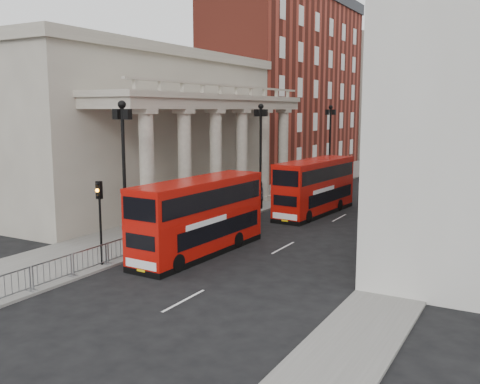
{
  "coord_description": "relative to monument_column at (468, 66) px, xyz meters",
  "views": [
    {
      "loc": [
        18.56,
        -17.63,
        7.93
      ],
      "look_at": [
        2.14,
        11.75,
        2.76
      ],
      "focal_mm": 40.0,
      "sensor_mm": 36.0,
      "label": 1
    }
  ],
  "objects": [
    {
      "name": "ground",
      "position": [
        -6.0,
        -92.0,
        -15.98
      ],
      "size": [
        260.0,
        260.0,
        0.0
      ],
      "primitive_type": "plane",
      "color": "black",
      "rests_on": "ground"
    },
    {
      "name": "sidewalk_west",
      "position": [
        -9.0,
        -62.0,
        -15.92
      ],
      "size": [
        6.0,
        140.0,
        0.12
      ],
      "primitive_type": "cube",
      "color": "slate",
      "rests_on": "ground"
    },
    {
      "name": "sidewalk_east",
      "position": [
        7.5,
        -62.0,
        -15.92
      ],
      "size": [
        3.0,
        140.0,
        0.12
      ],
      "primitive_type": "cube",
      "color": "slate",
      "rests_on": "ground"
    },
    {
      "name": "kerb",
      "position": [
        -6.05,
        -62.0,
        -15.91
      ],
      "size": [
        0.2,
        140.0,
        0.14
      ],
      "primitive_type": "cube",
      "color": "slate",
      "rests_on": "ground"
    },
    {
      "name": "portico_building",
      "position": [
        -16.5,
        -74.0,
        -9.98
      ],
      "size": [
        9.0,
        28.0,
        12.0
      ],
      "primitive_type": "cube",
      "color": "gray",
      "rests_on": "ground"
    },
    {
      "name": "brick_building",
      "position": [
        -16.5,
        -44.0,
        -4.98
      ],
      "size": [
        9.0,
        32.0,
        22.0
      ],
      "primitive_type": "cube",
      "color": "maroon",
      "rests_on": "ground"
    },
    {
      "name": "west_building_far",
      "position": [
        -16.5,
        -12.0,
        -5.98
      ],
      "size": [
        9.0,
        30.0,
        20.0
      ],
      "primitive_type": "cube",
      "color": "gray",
      "rests_on": "ground"
    },
    {
      "name": "monument_column",
      "position": [
        0.0,
        0.0,
        0.0
      ],
      "size": [
        8.0,
        8.0,
        54.2
      ],
      "color": "#60605E",
      "rests_on": "ground"
    },
    {
      "name": "lamp_post_south",
      "position": [
        -6.6,
        -88.0,
        -11.07
      ],
      "size": [
        1.05,
        0.44,
        8.32
      ],
      "color": "black",
      "rests_on": "sidewalk_west"
    },
    {
      "name": "lamp_post_mid",
      "position": [
        -6.6,
        -72.0,
        -11.07
      ],
      "size": [
        1.05,
        0.44,
        8.32
      ],
      "color": "black",
      "rests_on": "sidewalk_west"
    },
    {
      "name": "lamp_post_north",
      "position": [
        -6.6,
        -56.0,
        -11.07
      ],
      "size": [
        1.05,
        0.44,
        8.32
      ],
      "color": "black",
      "rests_on": "sidewalk_west"
    },
    {
      "name": "traffic_light",
      "position": [
        -6.5,
        -90.02,
        -12.88
      ],
      "size": [
        0.28,
        0.33,
        4.3
      ],
      "color": "black",
      "rests_on": "sidewalk_west"
    },
    {
      "name": "crowd_barriers",
      "position": [
        -6.35,
        -89.78,
        -15.31
      ],
      "size": [
        0.5,
        18.75,
        1.1
      ],
      "color": "gray",
      "rests_on": "sidewalk_west"
    },
    {
      "name": "bus_near",
      "position": [
        -3.51,
        -85.47,
        -13.79
      ],
      "size": [
        2.75,
        9.79,
        4.19
      ],
      "rotation": [
        0.0,
        0.0,
        -0.04
      ],
      "color": "#B10E08",
      "rests_on": "ground"
    },
    {
      "name": "bus_far",
      "position": [
        -2.19,
        -71.4,
        -13.8
      ],
      "size": [
        3.03,
        9.81,
        4.17
      ],
      "rotation": [
        0.0,
        0.0,
        -0.07
      ],
      "color": "#AE0E08",
      "rests_on": "ground"
    },
    {
      "name": "pedestrian_a",
      "position": [
        -9.9,
        -79.86,
        -14.95
      ],
      "size": [
        0.69,
        0.48,
        1.83
      ],
      "primitive_type": "imported",
      "rotation": [
        0.0,
        0.0,
        -0.07
      ],
      "color": "black",
      "rests_on": "sidewalk_west"
    },
    {
      "name": "pedestrian_b",
      "position": [
        -10.91,
        -78.4,
        -14.94
      ],
      "size": [
        0.97,
        0.79,
        1.85
      ],
      "primitive_type": "imported",
      "rotation": [
        0.0,
        0.0,
        3.04
      ],
      "color": "black",
      "rests_on": "sidewalk_west"
    },
    {
      "name": "pedestrian_c",
      "position": [
        -8.32,
        -68.81,
        -14.98
      ],
      "size": [
        0.93,
        0.67,
        1.76
      ],
      "primitive_type": "imported",
      "rotation": [
        0.0,
        0.0,
        6.16
      ],
      "color": "black",
      "rests_on": "sidewalk_west"
    }
  ]
}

